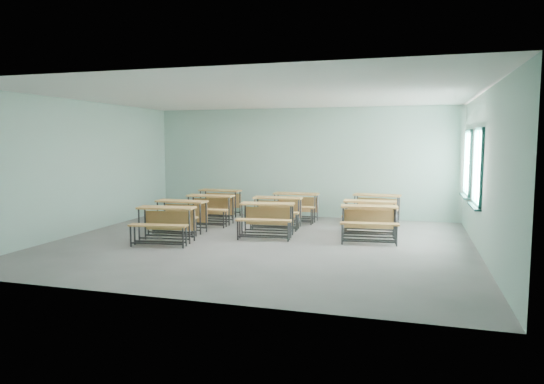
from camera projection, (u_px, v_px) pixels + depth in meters
The scene contains 11 objects.
room at pixel (264, 170), 10.51m from camera, with size 9.04×8.04×3.24m.
desk_unit_r0c0 at pixel (165, 219), 10.59m from camera, with size 1.36×1.01×0.78m.
desk_unit_r1c0 at pixel (180, 211), 11.75m from camera, with size 1.27×0.87×0.78m.
desk_unit_r1c1 at pixel (267, 214), 11.28m from camera, with size 1.34×0.98×0.78m.
desk_unit_r1c2 at pixel (369, 218), 10.79m from camera, with size 1.34×0.97×0.78m.
desk_unit_r2c0 at pixel (209, 205), 12.97m from camera, with size 1.29×0.90×0.78m.
desk_unit_r2c1 at pixel (277, 207), 12.49m from camera, with size 1.32×0.94×0.78m.
desk_unit_r2c2 at pixel (369, 212), 11.73m from camera, with size 1.28×0.88×0.78m.
desk_unit_r3c0 at pixel (219, 199), 14.40m from camera, with size 1.30×0.91×0.78m.
desk_unit_r3c1 at pixel (295, 203), 13.48m from camera, with size 1.27×0.87×0.78m.
desk_unit_r3c2 at pixel (376, 204), 13.12m from camera, with size 1.33×0.96×0.78m.
Camera 1 is at (3.20, -9.99, 2.21)m, focal length 32.00 mm.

